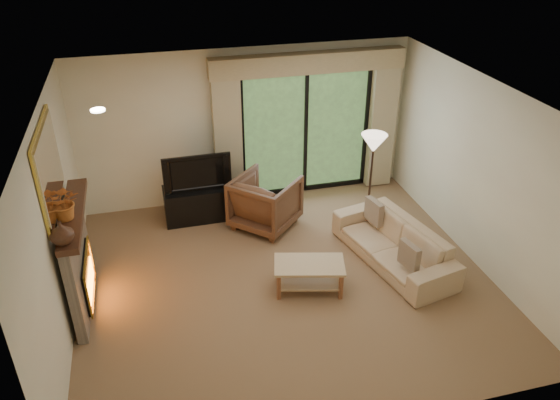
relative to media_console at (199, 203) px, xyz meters
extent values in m
plane|color=#886647|center=(0.93, -1.95, -0.28)|extent=(5.50, 5.50, 0.00)
plane|color=silver|center=(0.93, -1.95, 2.32)|extent=(5.50, 5.50, 0.00)
plane|color=#F0E4C5|center=(0.93, 0.55, 1.02)|extent=(5.00, 0.00, 5.00)
plane|color=#F0E4C5|center=(0.93, -4.45, 1.02)|extent=(5.00, 0.00, 5.00)
plane|color=#F0E4C5|center=(-1.82, -1.95, 1.02)|extent=(0.00, 5.00, 5.00)
plane|color=#F0E4C5|center=(3.68, -1.95, 1.02)|extent=(0.00, 5.00, 5.00)
cube|color=tan|center=(0.58, 0.39, 0.92)|extent=(0.45, 0.18, 2.35)
cube|color=tan|center=(3.28, 0.39, 0.92)|extent=(0.45, 0.18, 2.35)
cube|color=tan|center=(1.93, 0.41, 2.04)|extent=(3.20, 0.24, 0.32)
cube|color=black|center=(0.00, 0.00, 0.00)|extent=(1.11, 0.51, 0.55)
imported|color=black|center=(0.00, 0.00, 0.58)|extent=(1.06, 0.15, 0.61)
imported|color=brown|center=(0.99, -0.49, 0.15)|extent=(1.29, 1.29, 0.84)
imported|color=tan|center=(2.54, -1.90, 0.02)|extent=(1.21, 2.16, 0.60)
cube|color=brown|center=(2.47, -2.49, 0.23)|extent=(0.17, 0.36, 0.35)
cube|color=brown|center=(2.47, -1.31, 0.23)|extent=(0.17, 0.37, 0.36)
imported|color=#422618|center=(-1.68, -2.45, 1.23)|extent=(0.31, 0.31, 0.27)
imported|color=#CB6E2B|center=(-1.68, -1.92, 1.31)|extent=(0.44, 0.39, 0.44)
camera|label=1|loc=(-0.65, -7.76, 4.37)|focal=35.00mm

